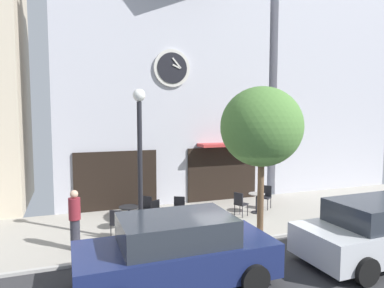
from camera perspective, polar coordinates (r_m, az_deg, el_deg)
ground_plane at (r=10.32m, az=9.38°, el=-16.48°), size 24.12×10.28×0.13m
clock_building at (r=15.55m, az=-4.94°, el=11.91°), size 9.15×4.23×10.93m
neighbor_building_right at (r=19.85m, az=19.42°, el=13.43°), size 6.69×3.52×13.50m
street_lamp at (r=9.99m, az=-8.64°, el=-3.58°), size 0.36×0.36×4.46m
street_tree at (r=10.71m, az=11.53°, el=2.77°), size 2.59×2.33×4.59m
cafe_table_center_left at (r=11.48m, az=-10.44°, el=-11.42°), size 0.63×0.63×0.77m
cafe_table_rightmost at (r=11.16m, az=-2.01°, el=-11.85°), size 0.69×0.69×0.73m
cafe_table_near_door at (r=13.39m, az=10.70°, el=-9.16°), size 0.61×0.61×0.75m
cafe_chair_left_end at (r=10.33m, az=-2.51°, el=-13.14°), size 0.51×0.51×0.90m
cafe_chair_under_awning at (r=12.80m, az=7.98°, el=-9.59°), size 0.54×0.54×0.90m
cafe_chair_outer at (r=11.55m, az=-5.82°, el=-11.18°), size 0.55×0.55×0.90m
cafe_chair_near_lamp at (r=11.99m, az=-2.21°, el=-10.56°), size 0.55×0.55×0.90m
cafe_chair_mid_row at (r=14.08m, az=12.20°, el=-8.31°), size 0.56×0.56×0.90m
cafe_chair_by_entrance at (r=12.13m, az=-7.73°, el=-10.42°), size 0.57×0.57×0.90m
cafe_chair_right_end at (r=10.76m, az=-12.32°, el=-12.51°), size 0.55×0.55×0.90m
pedestrian_maroon at (r=10.18m, az=-18.92°, el=-11.72°), size 0.45×0.45×1.67m
parked_car_navy at (r=7.80m, az=-2.61°, el=-17.48°), size 4.32×2.05×1.55m
parked_car_silver at (r=10.26m, az=28.64°, el=-12.53°), size 4.34×2.10×1.55m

